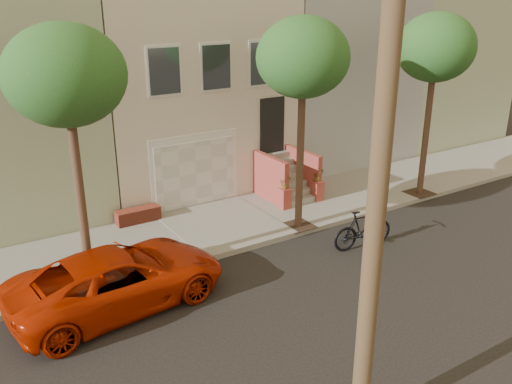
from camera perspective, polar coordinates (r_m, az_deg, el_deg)
ground at (r=13.70m, az=10.98°, el=-10.66°), size 90.00×90.00×0.00m
sidewalk at (r=17.45m, az=-0.99°, el=-2.92°), size 40.00×3.70×0.15m
house_row at (r=21.49m, az=-9.37°, el=11.20°), size 33.10×11.70×7.00m
tree_left at (r=12.68m, az=-19.60°, el=11.42°), size 2.70×2.57×6.30m
tree_mid at (r=15.49m, az=5.04°, el=13.92°), size 2.70×2.57×6.30m
tree_right at (r=19.31m, az=18.58°, el=14.26°), size 2.70×2.57×6.30m
pickup_truck at (r=13.11m, az=-14.41°, el=-8.92°), size 5.30×2.85×1.41m
motorcycle at (r=15.82m, az=11.34°, el=-3.86°), size 2.02×0.79×1.19m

